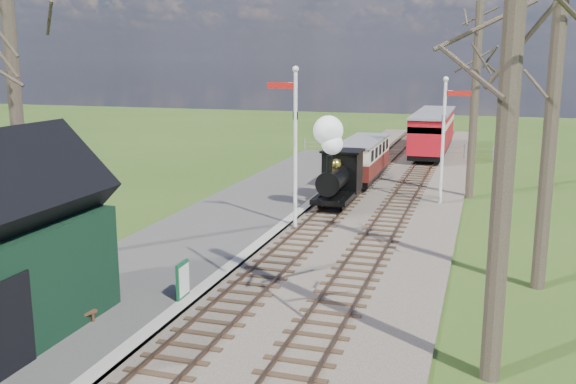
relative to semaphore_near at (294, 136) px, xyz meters
name	(u,v)px	position (x,y,z in m)	size (l,w,h in m)	color
distant_hills	(435,263)	(2.17, 48.38, -19.83)	(114.40, 48.00, 22.02)	#385B23
ballast_bed	(374,200)	(2.07, 6.00, -3.57)	(8.00, 60.00, 0.10)	brown
track_near	(346,197)	(0.77, 6.00, -3.52)	(1.60, 60.00, 0.15)	brown
track_far	(402,201)	(3.37, 6.00, -3.52)	(1.60, 60.00, 0.15)	brown
platform	(207,235)	(-2.73, -2.00, -3.52)	(5.00, 44.00, 0.20)	#474442
coping_strip	(266,240)	(-0.43, -2.00, -3.52)	(0.40, 44.00, 0.21)	#B2AD9E
semaphore_near	(294,136)	(0.00, 0.00, 0.00)	(1.22, 0.24, 6.22)	silver
semaphore_far	(445,131)	(5.14, 6.00, -0.27)	(1.22, 0.24, 5.72)	silver
bare_trees	(305,106)	(2.10, -5.90, 1.59)	(15.51, 22.39, 12.00)	#382D23
fence_line	(395,149)	(1.07, 20.00, -3.07)	(12.60, 0.08, 1.00)	slate
locomotive	(337,167)	(0.76, 3.96, -1.76)	(1.60, 3.73, 4.00)	black
coach	(363,158)	(0.77, 10.02, -2.25)	(1.86, 6.39, 1.96)	black
red_carriage_a	(429,136)	(3.37, 18.68, -2.00)	(2.27, 5.61, 2.39)	black
red_carriage_b	(436,127)	(3.37, 24.18, -2.00)	(2.27, 5.61, 2.39)	black
sign_board	(183,280)	(-0.59, -8.23, -2.92)	(0.11, 0.68, 0.99)	#104E2C
bench	(62,311)	(-2.47, -10.84, -3.02)	(0.95, 1.57, 0.87)	#4B2E1B
person	(3,345)	(-2.17, -13.11, -2.82)	(0.44, 0.29, 1.20)	black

